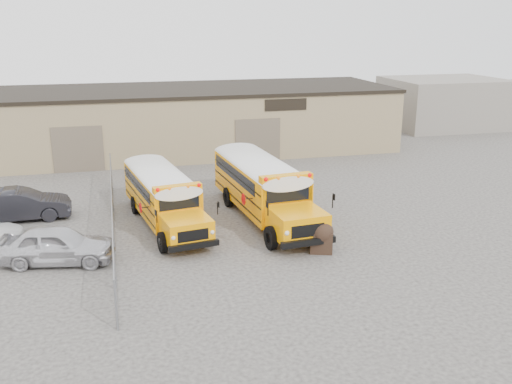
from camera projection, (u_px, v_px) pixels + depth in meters
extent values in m
plane|color=#363332|center=(254.00, 245.00, 25.22)|extent=(120.00, 120.00, 0.00)
cube|color=#8E7958|center=(190.00, 120.00, 43.12)|extent=(30.00, 10.00, 4.50)
cube|color=black|center=(189.00, 89.00, 42.45)|extent=(30.20, 10.20, 0.25)
cube|color=black|center=(286.00, 105.00, 39.39)|extent=(3.00, 0.08, 0.80)
cube|color=brown|center=(78.00, 149.00, 36.80)|extent=(3.20, 0.08, 3.00)
cube|color=brown|center=(258.00, 140.00, 39.62)|extent=(3.20, 0.08, 3.00)
cylinder|color=gray|center=(116.00, 305.00, 17.98)|extent=(0.07, 0.07, 1.80)
cylinder|color=gray|center=(115.00, 267.00, 20.77)|extent=(0.07, 0.07, 1.80)
cylinder|color=gray|center=(114.00, 238.00, 23.55)|extent=(0.07, 0.07, 1.80)
cylinder|color=gray|center=(113.00, 215.00, 26.33)|extent=(0.07, 0.07, 1.80)
cylinder|color=gray|center=(112.00, 196.00, 29.12)|extent=(0.07, 0.07, 1.80)
cylinder|color=gray|center=(111.00, 181.00, 31.90)|extent=(0.07, 0.07, 1.80)
cylinder|color=gray|center=(111.00, 168.00, 34.68)|extent=(0.07, 0.07, 1.80)
cylinder|color=gray|center=(111.00, 197.00, 26.08)|extent=(0.05, 18.00, 0.05)
cylinder|color=gray|center=(114.00, 232.00, 26.58)|extent=(0.05, 18.00, 0.05)
cube|color=gray|center=(113.00, 215.00, 26.33)|extent=(0.02, 18.00, 1.70)
cube|color=gray|center=(444.00, 103.00, 52.48)|extent=(10.00, 8.00, 4.40)
cube|color=#FF9B03|center=(138.00, 168.00, 32.74)|extent=(3.26, 6.98, 1.81)
cube|color=#FF9B03|center=(156.00, 195.00, 29.06)|extent=(2.23, 2.23, 1.02)
cube|color=black|center=(151.00, 173.00, 29.66)|extent=(1.80, 0.34, 0.66)
cube|color=white|center=(137.00, 150.00, 32.44)|extent=(3.27, 7.05, 0.35)
cube|color=#FF9B03|center=(149.00, 162.00, 29.68)|extent=(2.21, 0.78, 0.32)
sphere|color=#E50705|center=(132.00, 163.00, 29.12)|extent=(0.18, 0.18, 0.18)
sphere|color=#E50705|center=(168.00, 159.00, 29.82)|extent=(0.18, 0.18, 0.18)
sphere|color=orange|center=(142.00, 162.00, 29.31)|extent=(0.18, 0.18, 0.18)
sphere|color=orange|center=(158.00, 160.00, 29.63)|extent=(0.18, 0.18, 0.18)
cube|color=black|center=(162.00, 208.00, 28.26)|extent=(2.17, 0.54, 0.25)
cube|color=black|center=(127.00, 168.00, 35.97)|extent=(2.17, 0.52, 0.25)
cube|color=black|center=(138.00, 169.00, 32.76)|extent=(3.27, 6.86, 0.05)
cube|color=black|center=(136.00, 158.00, 32.83)|extent=(3.11, 5.94, 0.55)
cylinder|color=black|center=(136.00, 206.00, 28.89)|extent=(0.39, 0.95, 0.92)
cylinder|color=black|center=(176.00, 201.00, 29.69)|extent=(0.39, 0.95, 0.92)
cylinder|color=black|center=(116.00, 179.00, 33.79)|extent=(0.39, 0.95, 0.92)
cylinder|color=black|center=(151.00, 176.00, 34.59)|extent=(0.39, 0.95, 0.92)
cylinder|color=#BF0505|center=(119.00, 179.00, 30.12)|extent=(0.11, 0.49, 0.49)
cube|color=#FF9B00|center=(225.00, 158.00, 34.37)|extent=(3.21, 7.79, 2.05)
cube|color=#FF9B00|center=(252.00, 186.00, 30.10)|extent=(2.40, 2.40, 1.15)
cube|color=black|center=(245.00, 163.00, 30.81)|extent=(2.04, 0.25, 0.75)
cube|color=white|center=(225.00, 139.00, 34.03)|extent=(3.22, 7.87, 0.40)
cube|color=#FF9B00|center=(244.00, 151.00, 30.83)|extent=(2.48, 0.73, 0.36)
sphere|color=#E50705|center=(226.00, 151.00, 30.25)|extent=(0.20, 0.20, 0.20)
sphere|color=#E50705|center=(263.00, 148.00, 30.93)|extent=(0.20, 0.20, 0.20)
sphere|color=orange|center=(237.00, 150.00, 30.44)|extent=(0.20, 0.20, 0.20)
sphere|color=orange|center=(253.00, 149.00, 30.74)|extent=(0.20, 0.20, 0.20)
cube|color=black|center=(259.00, 201.00, 29.17)|extent=(2.46, 0.45, 0.28)
cube|color=black|center=(209.00, 158.00, 38.11)|extent=(2.45, 0.43, 0.28)
cube|color=black|center=(225.00, 159.00, 34.40)|extent=(3.23, 7.64, 0.06)
cube|color=black|center=(224.00, 148.00, 34.48)|extent=(3.12, 6.60, 0.62)
cylinder|color=black|center=(230.00, 198.00, 29.98)|extent=(0.38, 1.06, 1.04)
cylinder|color=black|center=(272.00, 194.00, 30.75)|extent=(0.38, 1.06, 1.04)
cylinder|color=black|center=(200.00, 170.00, 35.66)|extent=(0.38, 1.06, 1.04)
cylinder|color=black|center=(236.00, 167.00, 36.42)|extent=(0.38, 1.06, 1.04)
cylinder|color=#BF0505|center=(209.00, 168.00, 31.45)|extent=(0.08, 0.56, 0.56)
cube|color=black|center=(321.00, 241.00, 24.34)|extent=(1.15, 1.09, 0.93)
sphere|color=black|center=(322.00, 232.00, 24.22)|extent=(1.02, 1.02, 1.02)
imported|color=silver|center=(57.00, 245.00, 23.11)|extent=(4.89, 2.72, 1.57)
imported|color=black|center=(20.00, 205.00, 28.11)|extent=(4.85, 1.86, 1.58)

